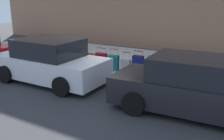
{
  "coord_description": "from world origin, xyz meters",
  "views": [
    {
      "loc": [
        -5.7,
        8.33,
        3.09
      ],
      "look_at": [
        -1.13,
        0.55,
        0.48
      ],
      "focal_mm": 41.77,
      "sensor_mm": 36.0,
      "label": 1
    }
  ],
  "objects_px": {
    "suitcase_navy_4": "(138,65)",
    "suitcase_navy_11": "(61,54)",
    "suitcase_black_2": "(167,72)",
    "suitcase_red_1": "(183,73)",
    "suitcase_black_9": "(80,56)",
    "parked_car_charcoal_0": "(194,87)",
    "bollard_post": "(34,52)",
    "suitcase_maroon_7": "(101,61)",
    "suitcase_maroon_0": "(200,74)",
    "fire_hydrant": "(47,52)",
    "suitcase_teal_6": "(114,63)",
    "suitcase_silver_5": "(126,66)",
    "suitcase_olive_10": "(71,55)",
    "suitcase_olive_3": "(152,69)",
    "parked_car_white_1": "(50,62)",
    "suitcase_red_8": "(91,60)"
  },
  "relations": [
    {
      "from": "suitcase_navy_4",
      "to": "suitcase_navy_11",
      "type": "xyz_separation_m",
      "value": [
        3.94,
        -0.09,
        -0.04
      ]
    },
    {
      "from": "suitcase_black_2",
      "to": "suitcase_red_1",
      "type": "bearing_deg",
      "value": -175.25
    },
    {
      "from": "suitcase_navy_4",
      "to": "suitcase_black_9",
      "type": "distance_m",
      "value": 2.78
    },
    {
      "from": "suitcase_red_1",
      "to": "parked_car_charcoal_0",
      "type": "height_order",
      "value": "parked_car_charcoal_0"
    },
    {
      "from": "bollard_post",
      "to": "suitcase_navy_4",
      "type": "bearing_deg",
      "value": -178.55
    },
    {
      "from": "suitcase_maroon_7",
      "to": "bollard_post",
      "type": "distance_m",
      "value": 3.78
    },
    {
      "from": "suitcase_maroon_0",
      "to": "fire_hydrant",
      "type": "height_order",
      "value": "suitcase_maroon_0"
    },
    {
      "from": "suitcase_black_2",
      "to": "fire_hydrant",
      "type": "bearing_deg",
      "value": -0.65
    },
    {
      "from": "suitcase_red_1",
      "to": "suitcase_black_9",
      "type": "distance_m",
      "value": 4.52
    },
    {
      "from": "suitcase_teal_6",
      "to": "suitcase_black_9",
      "type": "distance_m",
      "value": 1.72
    },
    {
      "from": "suitcase_silver_5",
      "to": "suitcase_olive_10",
      "type": "xyz_separation_m",
      "value": [
        2.8,
        -0.04,
        0.11
      ]
    },
    {
      "from": "suitcase_maroon_0",
      "to": "suitcase_teal_6",
      "type": "xyz_separation_m",
      "value": [
        3.35,
        0.07,
        -0.05
      ]
    },
    {
      "from": "suitcase_black_2",
      "to": "parked_car_charcoal_0",
      "type": "height_order",
      "value": "parked_car_charcoal_0"
    },
    {
      "from": "suitcase_maroon_0",
      "to": "suitcase_red_1",
      "type": "bearing_deg",
      "value": 6.81
    },
    {
      "from": "suitcase_silver_5",
      "to": "suitcase_teal_6",
      "type": "bearing_deg",
      "value": 3.63
    },
    {
      "from": "suitcase_silver_5",
      "to": "suitcase_teal_6",
      "type": "distance_m",
      "value": 0.53
    },
    {
      "from": "suitcase_navy_4",
      "to": "suitcase_black_9",
      "type": "relative_size",
      "value": 0.93
    },
    {
      "from": "fire_hydrant",
      "to": "bollard_post",
      "type": "relative_size",
      "value": 1.09
    },
    {
      "from": "suitcase_red_1",
      "to": "suitcase_silver_5",
      "type": "relative_size",
      "value": 1.12
    },
    {
      "from": "suitcase_olive_3",
      "to": "bollard_post",
      "type": "relative_size",
      "value": 1.2
    },
    {
      "from": "suitcase_maroon_0",
      "to": "suitcase_maroon_7",
      "type": "relative_size",
      "value": 1.18
    },
    {
      "from": "fire_hydrant",
      "to": "suitcase_navy_4",
      "type": "bearing_deg",
      "value": 179.84
    },
    {
      "from": "suitcase_olive_10",
      "to": "bollard_post",
      "type": "relative_size",
      "value": 1.47
    },
    {
      "from": "suitcase_black_9",
      "to": "bollard_post",
      "type": "relative_size",
      "value": 1.52
    },
    {
      "from": "suitcase_red_1",
      "to": "suitcase_olive_10",
      "type": "relative_size",
      "value": 0.95
    },
    {
      "from": "suitcase_silver_5",
      "to": "parked_car_white_1",
      "type": "xyz_separation_m",
      "value": [
        2.06,
        2.03,
        0.34
      ]
    },
    {
      "from": "suitcase_maroon_7",
      "to": "suitcase_red_8",
      "type": "xyz_separation_m",
      "value": [
        0.6,
        -0.08,
        -0.07
      ]
    },
    {
      "from": "suitcase_navy_4",
      "to": "suitcase_red_8",
      "type": "relative_size",
      "value": 1.59
    },
    {
      "from": "bollard_post",
      "to": "parked_car_charcoal_0",
      "type": "xyz_separation_m",
      "value": [
        -7.99,
        1.87,
        0.25
      ]
    },
    {
      "from": "suitcase_olive_3",
      "to": "fire_hydrant",
      "type": "height_order",
      "value": "suitcase_olive_3"
    },
    {
      "from": "suitcase_maroon_0",
      "to": "suitcase_red_8",
      "type": "bearing_deg",
      "value": 0.5
    },
    {
      "from": "suitcase_red_8",
      "to": "parked_car_charcoal_0",
      "type": "height_order",
      "value": "parked_car_charcoal_0"
    },
    {
      "from": "suitcase_silver_5",
      "to": "suitcase_olive_10",
      "type": "relative_size",
      "value": 0.84
    },
    {
      "from": "parked_car_charcoal_0",
      "to": "parked_car_white_1",
      "type": "height_order",
      "value": "parked_car_white_1"
    },
    {
      "from": "suitcase_silver_5",
      "to": "parked_car_charcoal_0",
      "type": "bearing_deg",
      "value": 146.9
    },
    {
      "from": "suitcase_red_1",
      "to": "parked_car_white_1",
      "type": "xyz_separation_m",
      "value": [
        4.33,
        2.0,
        0.27
      ]
    },
    {
      "from": "suitcase_red_1",
      "to": "suitcase_maroon_7",
      "type": "relative_size",
      "value": 1.03
    },
    {
      "from": "suitcase_teal_6",
      "to": "suitcase_red_8",
      "type": "relative_size",
      "value": 1.53
    },
    {
      "from": "suitcase_red_8",
      "to": "suitcase_olive_10",
      "type": "distance_m",
      "value": 1.11
    },
    {
      "from": "suitcase_maroon_7",
      "to": "suitcase_black_2",
      "type": "bearing_deg",
      "value": -179.94
    },
    {
      "from": "suitcase_silver_5",
      "to": "parked_car_charcoal_0",
      "type": "distance_m",
      "value": 3.73
    },
    {
      "from": "suitcase_silver_5",
      "to": "suitcase_black_9",
      "type": "distance_m",
      "value": 2.25
    },
    {
      "from": "suitcase_olive_3",
      "to": "suitcase_navy_11",
      "type": "bearing_deg",
      "value": -0.82
    },
    {
      "from": "suitcase_olive_3",
      "to": "bollard_post",
      "type": "height_order",
      "value": "suitcase_olive_3"
    },
    {
      "from": "suitcase_maroon_7",
      "to": "suitcase_navy_4",
      "type": "bearing_deg",
      "value": -178.01
    },
    {
      "from": "suitcase_red_1",
      "to": "suitcase_teal_6",
      "type": "relative_size",
      "value": 1.02
    },
    {
      "from": "suitcase_black_2",
      "to": "suitcase_olive_10",
      "type": "bearing_deg",
      "value": -1.45
    },
    {
      "from": "suitcase_black_9",
      "to": "suitcase_maroon_0",
      "type": "bearing_deg",
      "value": -179.7
    },
    {
      "from": "parked_car_charcoal_0",
      "to": "parked_car_white_1",
      "type": "relative_size",
      "value": 1.05
    },
    {
      "from": "suitcase_red_8",
      "to": "suitcase_olive_3",
      "type": "bearing_deg",
      "value": -179.95
    }
  ]
}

